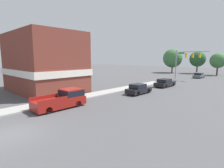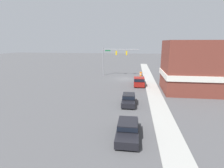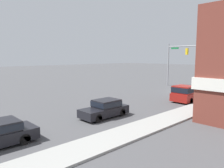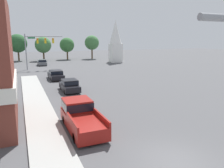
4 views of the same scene
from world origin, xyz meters
TOP-DOWN VIEW (x-y plane):
  - ground_plane at (0.00, 0.00)m, footprint 200.00×200.00m
  - far_signal_assembly at (-3.08, 38.70)m, footprint 7.39×0.49m
  - car_lead at (-1.64, 17.28)m, footprint 1.79×4.26m
  - car_distant at (-2.06, 45.13)m, footprint 1.82×4.25m
  - car_second_ahead at (-1.90, 25.89)m, footprint 1.94×4.79m
  - pickup_truck_parked at (-3.27, 6.15)m, footprint 2.05×5.30m
  - church_steeple at (16.52, 44.64)m, footprint 3.16×3.16m
  - backdrop_tree_left_mid at (-6.98, 58.83)m, footprint 5.09×5.09m
  - backdrop_tree_center at (-0.44, 56.35)m, footprint 4.48×4.48m
  - backdrop_tree_right_mid at (6.52, 57.75)m, footprint 4.26×4.26m
  - backdrop_tree_right_far at (14.05, 56.99)m, footprint 4.38×4.38m

SIDE VIEW (x-z plane):
  - ground_plane at x=0.00m, z-range 0.00..0.00m
  - car_distant at x=-2.06m, z-range 0.03..1.42m
  - car_second_ahead at x=-1.90m, z-range 0.04..1.45m
  - car_lead at x=-1.64m, z-range 0.03..1.49m
  - pickup_truck_parked at x=-3.27m, z-range -0.01..1.84m
  - backdrop_tree_right_mid at x=6.52m, z-range 1.06..7.47m
  - backdrop_tree_center at x=-0.44m, z-range 1.06..7.71m
  - backdrop_tree_left_mid at x=-6.98m, z-range 1.13..8.52m
  - backdrop_tree_right_far at x=14.05m, z-range 1.33..8.42m
  - far_signal_assembly at x=-3.08m, z-range 1.67..8.76m
  - church_steeple at x=16.52m, z-range 0.25..11.08m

